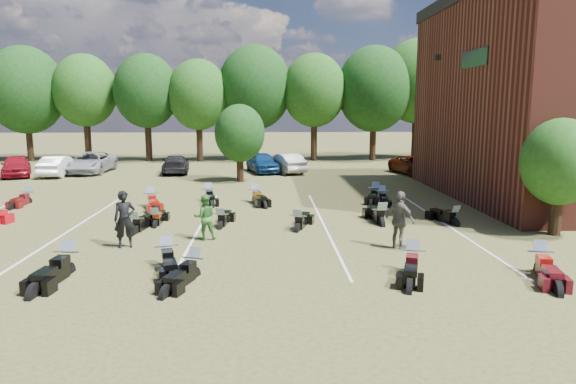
{
  "coord_description": "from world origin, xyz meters",
  "views": [
    {
      "loc": [
        -0.33,
        -17.36,
        4.76
      ],
      "look_at": [
        0.59,
        4.0,
        1.2
      ],
      "focal_mm": 32.0,
      "sensor_mm": 36.0,
      "label": 1
    }
  ],
  "objects": [
    {
      "name": "motorcycle_20",
      "position": [
        5.5,
        7.82,
        0.0
      ],
      "size": [
        0.92,
        2.18,
        1.18
      ],
      "primitive_type": null,
      "rotation": [
        0.0,
        0.0,
        -0.12
      ],
      "color": "black",
      "rests_on": "ground"
    },
    {
      "name": "person_black",
      "position": [
        -5.16,
        -0.1,
        0.98
      ],
      "size": [
        0.82,
        0.66,
        1.96
      ],
      "primitive_type": "imported",
      "rotation": [
        0.0,
        0.0,
        0.29
      ],
      "color": "black",
      "rests_on": "ground"
    },
    {
      "name": "person_grey",
      "position": [
        4.17,
        -0.62,
        0.98
      ],
      "size": [
        1.08,
        1.2,
        1.97
      ],
      "primitive_type": "imported",
      "rotation": [
        0.0,
        0.0,
        2.23
      ],
      "color": "#524E46",
      "rests_on": "ground"
    },
    {
      "name": "parking_lines",
      "position": [
        -3.0,
        3.0,
        0.01
      ],
      "size": [
        20.1,
        14.0,
        0.01
      ],
      "color": "silver",
      "rests_on": "ground"
    },
    {
      "name": "motorcycle_13",
      "position": [
        7.29,
        2.67,
        0.0
      ],
      "size": [
        1.32,
        2.21,
        1.17
      ],
      "primitive_type": null,
      "rotation": [
        0.0,
        0.0,
        3.47
      ],
      "color": "black",
      "rests_on": "ground"
    },
    {
      "name": "motorcycle_3",
      "position": [
        -3.35,
        -2.29,
        0.0
      ],
      "size": [
        1.32,
        2.4,
        1.27
      ],
      "primitive_type": null,
      "rotation": [
        0.0,
        0.0,
        0.27
      ],
      "color": "black",
      "rests_on": "ground"
    },
    {
      "name": "car_7",
      "position": [
        15.28,
        19.89,
        0.74
      ],
      "size": [
        4.01,
        5.49,
        1.48
      ],
      "primitive_type": "imported",
      "rotation": [
        0.0,
        0.0,
        2.71
      ],
      "color": "#3E3F44",
      "rests_on": "ground"
    },
    {
      "name": "motorcycle_11",
      "position": [
        0.89,
        1.96,
        0.0
      ],
      "size": [
        1.31,
        2.3,
        1.22
      ],
      "primitive_type": null,
      "rotation": [
        0.0,
        0.0,
        2.85
      ],
      "color": "black",
      "rests_on": "ground"
    },
    {
      "name": "car_1",
      "position": [
        -14.74,
        18.72,
        0.7
      ],
      "size": [
        1.53,
        4.28,
        1.41
      ],
      "primitive_type": "imported",
      "rotation": [
        0.0,
        0.0,
        3.15
      ],
      "color": "silver",
      "rests_on": "ground"
    },
    {
      "name": "person_green",
      "position": [
        -2.56,
        0.85,
        0.82
      ],
      "size": [
        0.9,
        0.76,
        1.65
      ],
      "primitive_type": "imported",
      "rotation": [
        0.0,
        0.0,
        3.32
      ],
      "color": "#31702A",
      "rests_on": "ground"
    },
    {
      "name": "motorcycle_12",
      "position": [
        4.33,
        2.78,
        0.0
      ],
      "size": [
        0.91,
        2.48,
        1.36
      ],
      "primitive_type": null,
      "rotation": [
        0.0,
        0.0,
        3.2
      ],
      "color": "black",
      "rests_on": "ground"
    },
    {
      "name": "tree_line",
      "position": [
        -1.0,
        29.0,
        6.31
      ],
      "size": [
        56.0,
        6.0,
        9.79
      ],
      "color": "black",
      "rests_on": "ground"
    },
    {
      "name": "ground",
      "position": [
        0.0,
        0.0,
        0.0
      ],
      "size": [
        160.0,
        160.0,
        0.0
      ],
      "primitive_type": "plane",
      "color": "brown",
      "rests_on": "ground"
    },
    {
      "name": "young_tree_near_building",
      "position": [
        10.5,
        1.0,
        2.75
      ],
      "size": [
        2.8,
        2.8,
        4.16
      ],
      "color": "black",
      "rests_on": "ground"
    },
    {
      "name": "car_2",
      "position": [
        -13.08,
        20.35,
        0.75
      ],
      "size": [
        2.54,
        5.44,
        1.51
      ],
      "primitive_type": "imported",
      "rotation": [
        0.0,
        0.0,
        -0.01
      ],
      "color": "gray",
      "rests_on": "ground"
    },
    {
      "name": "motorcycle_17",
      "position": [
        -0.9,
        8.21,
        0.0
      ],
      "size": [
        1.38,
        2.45,
        1.3
      ],
      "primitive_type": null,
      "rotation": [
        0.0,
        0.0,
        0.29
      ],
      "color": "black",
      "rests_on": "ground"
    },
    {
      "name": "motorcycle_9",
      "position": [
        -2.14,
        2.57,
        0.0
      ],
      "size": [
        0.93,
        2.16,
        1.17
      ],
      "primitive_type": null,
      "rotation": [
        0.0,
        0.0,
        3.01
      ],
      "color": "black",
      "rests_on": "ground"
    },
    {
      "name": "motorcycle_15",
      "position": [
        -5.9,
        7.23,
        0.0
      ],
      "size": [
        1.51,
        2.51,
        1.33
      ],
      "primitive_type": null,
      "rotation": [
        0.0,
        0.0,
        0.34
      ],
      "color": "maroon",
      "rests_on": "ground"
    },
    {
      "name": "motorcycle_4",
      "position": [
        -2.39,
        -3.41,
        0.0
      ],
      "size": [
        1.34,
        2.23,
        1.19
      ],
      "primitive_type": null,
      "rotation": [
        0.0,
        0.0,
        -0.34
      ],
      "color": "black",
      "rests_on": "ground"
    },
    {
      "name": "motorcycle_2",
      "position": [
        -6.05,
        -2.96,
        0.0
      ],
      "size": [
        1.03,
        2.52,
        1.37
      ],
      "primitive_type": null,
      "rotation": [
        0.0,
        0.0,
        -0.1
      ],
      "color": "black",
      "rests_on": "ground"
    },
    {
      "name": "car_0",
      "position": [
        -17.55,
        18.54,
        0.74
      ],
      "size": [
        3.28,
        4.7,
        1.49
      ],
      "primitive_type": "imported",
      "rotation": [
        0.0,
        0.0,
        0.39
      ],
      "color": "maroon",
      "rests_on": "ground"
    },
    {
      "name": "motorcycle_5",
      "position": [
        3.91,
        -3.13,
        0.0
      ],
      "size": [
        1.43,
        2.44,
        1.3
      ],
      "primitive_type": null,
      "rotation": [
        0.0,
        0.0,
        -0.32
      ],
      "color": "black",
      "rests_on": "ground"
    },
    {
      "name": "motorcycle_18",
      "position": [
        -3.28,
        8.56,
        0.0
      ],
      "size": [
        1.18,
        2.41,
        1.29
      ],
      "primitive_type": null,
      "rotation": [
        0.0,
        0.0,
        0.2
      ],
      "color": "black",
      "rests_on": "ground"
    },
    {
      "name": "motorcycle_14",
      "position": [
        -12.2,
        8.29,
        0.0
      ],
      "size": [
        0.76,
        2.13,
        1.17
      ],
      "primitive_type": null,
      "rotation": [
        0.0,
        0.0,
        -0.04
      ],
      "color": "#510B0C",
      "rests_on": "ground"
    },
    {
      "name": "car_3",
      "position": [
        -6.88,
        19.92,
        0.65
      ],
      "size": [
        2.36,
        4.69,
        1.31
      ],
      "primitive_type": "imported",
      "rotation": [
        0.0,
        0.0,
        3.26
      ],
      "color": "black",
      "rests_on": "ground"
    },
    {
      "name": "car_5",
      "position": [
        1.14,
        19.81,
        0.71
      ],
      "size": [
        2.91,
        4.57,
        1.42
      ],
      "primitive_type": "imported",
      "rotation": [
        0.0,
        0.0,
        3.5
      ],
      "color": "#A4A39F",
      "rests_on": "ground"
    },
    {
      "name": "motorcycle_8",
      "position": [
        -4.78,
        2.89,
        0.0
      ],
      "size": [
        0.66,
        2.01,
        1.12
      ],
      "primitive_type": null,
      "rotation": [
        0.0,
        0.0,
        3.13
      ],
      "color": "black",
      "rests_on": "ground"
    },
    {
      "name": "young_tree_midfield",
      "position": [
        -2.0,
        15.5,
        3.09
      ],
      "size": [
        3.2,
        3.2,
        4.7
      ],
      "color": "black",
      "rests_on": "ground"
    },
    {
      "name": "car_6",
      "position": [
        10.24,
        18.55,
        0.65
      ],
      "size": [
        3.13,
        5.01,
        1.29
      ],
      "primitive_type": "imported",
      "rotation": [
        0.0,
        0.0,
        0.22
      ],
      "color": "#501004",
      "rests_on": "ground"
    },
    {
      "name": "car_4",
      "position": [
        -0.61,
        20.03,
        0.74
      ],
      "size": [
        2.78,
        4.63,
        1.48
      ],
      "primitive_type": "imported",
      "rotation": [
        0.0,
        0.0,
        0.25
      ],
      "color": "navy",
      "rests_on": "ground"
    },
    {
      "name": "motorcycle_10",
      "position": [
        -5.3,
        1.84,
        0.0
      ],
      "size": [
        1.02,
        2.26,
        1.22
      ],
      "primitive_type": null,
      "rotation": [
        0.0,
        0.0,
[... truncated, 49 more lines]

